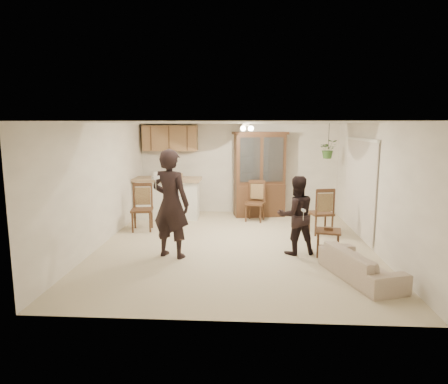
# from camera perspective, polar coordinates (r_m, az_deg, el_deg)

# --- Properties ---
(floor) EXTENTS (6.50, 6.50, 0.00)m
(floor) POSITION_cam_1_polar(r_m,az_deg,el_deg) (8.32, 1.55, -7.62)
(floor) COLOR #C7B596
(floor) RESTS_ON ground
(ceiling) EXTENTS (5.50, 6.50, 0.02)m
(ceiling) POSITION_cam_1_polar(r_m,az_deg,el_deg) (7.95, 1.63, 9.87)
(ceiling) COLOR silver
(ceiling) RESTS_ON wall_back
(wall_back) EXTENTS (5.50, 0.02, 2.50)m
(wall_back) POSITION_cam_1_polar(r_m,az_deg,el_deg) (11.27, 2.12, 3.38)
(wall_back) COLOR white
(wall_back) RESTS_ON ground
(wall_front) EXTENTS (5.50, 0.02, 2.50)m
(wall_front) POSITION_cam_1_polar(r_m,az_deg,el_deg) (4.86, 0.34, -4.78)
(wall_front) COLOR white
(wall_front) RESTS_ON ground
(wall_left) EXTENTS (0.02, 6.50, 2.50)m
(wall_left) POSITION_cam_1_polar(r_m,az_deg,el_deg) (8.58, -17.10, 1.05)
(wall_left) COLOR white
(wall_left) RESTS_ON ground
(wall_right) EXTENTS (0.02, 6.50, 2.50)m
(wall_right) POSITION_cam_1_polar(r_m,az_deg,el_deg) (8.42, 20.65, 0.70)
(wall_right) COLOR white
(wall_right) RESTS_ON ground
(breakfast_bar) EXTENTS (1.60, 0.55, 1.00)m
(breakfast_bar) POSITION_cam_1_polar(r_m,az_deg,el_deg) (10.69, -7.98, -1.10)
(breakfast_bar) COLOR white
(breakfast_bar) RESTS_ON floor
(bar_top) EXTENTS (1.75, 0.70, 0.08)m
(bar_top) POSITION_cam_1_polar(r_m,az_deg,el_deg) (10.60, -8.05, 1.82)
(bar_top) COLOR #9F825F
(bar_top) RESTS_ON breakfast_bar
(upper_cabinets) EXTENTS (1.50, 0.34, 0.70)m
(upper_cabinets) POSITION_cam_1_polar(r_m,az_deg,el_deg) (11.23, -7.70, 7.63)
(upper_cabinets) COLOR olive
(upper_cabinets) RESTS_ON wall_back
(vertical_blinds) EXTENTS (0.06, 2.30, 2.10)m
(vertical_blinds) POSITION_cam_1_polar(r_m,az_deg,el_deg) (9.28, 18.74, 0.64)
(vertical_blinds) COLOR beige
(vertical_blinds) RESTS_ON wall_right
(ceiling_fixture) EXTENTS (0.36, 0.36, 0.20)m
(ceiling_fixture) POSITION_cam_1_polar(r_m,az_deg,el_deg) (9.15, 3.13, 9.18)
(ceiling_fixture) COLOR #FFECBF
(ceiling_fixture) RESTS_ON ceiling
(hanging_plant) EXTENTS (0.43, 0.37, 0.48)m
(hanging_plant) POSITION_cam_1_polar(r_m,az_deg,el_deg) (10.57, 14.67, 5.94)
(hanging_plant) COLOR #2D5D25
(hanging_plant) RESTS_ON ceiling
(plant_cord) EXTENTS (0.01, 0.01, 0.65)m
(plant_cord) POSITION_cam_1_polar(r_m,az_deg,el_deg) (10.55, 14.74, 7.70)
(plant_cord) COLOR black
(plant_cord) RESTS_ON ceiling
(sofa) EXTENTS (1.28, 2.01, 0.73)m
(sofa) POSITION_cam_1_polar(r_m,az_deg,el_deg) (6.84, 18.98, -8.75)
(sofa) COLOR beige
(sofa) RESTS_ON floor
(adult) EXTENTS (0.76, 0.63, 1.80)m
(adult) POSITION_cam_1_polar(r_m,az_deg,el_deg) (7.47, -7.61, -2.55)
(adult) COLOR black
(adult) RESTS_ON floor
(child) EXTENTS (0.76, 0.66, 1.35)m
(child) POSITION_cam_1_polar(r_m,az_deg,el_deg) (7.75, 10.25, -3.88)
(child) COLOR black
(child) RESTS_ON floor
(china_hutch) EXTENTS (1.53, 0.82, 2.28)m
(china_hutch) POSITION_cam_1_polar(r_m,az_deg,el_deg) (10.84, 5.08, 2.45)
(china_hutch) COLOR #3D2116
(china_hutch) RESTS_ON floor
(side_table) EXTENTS (0.54, 0.54, 0.56)m
(side_table) POSITION_cam_1_polar(r_m,az_deg,el_deg) (7.86, 14.62, -6.99)
(side_table) COLOR #3D2116
(side_table) RESTS_ON floor
(chair_bar) EXTENTS (0.55, 0.55, 1.10)m
(chair_bar) POSITION_cam_1_polar(r_m,az_deg,el_deg) (9.60, -11.59, -3.57)
(chair_bar) COLOR #3D2116
(chair_bar) RESTS_ON floor
(chair_hutch_left) EXTENTS (0.56, 0.56, 1.04)m
(chair_hutch_left) POSITION_cam_1_polar(r_m,az_deg,el_deg) (10.36, 4.44, -2.54)
(chair_hutch_left) COLOR #3D2116
(chair_hutch_left) RESTS_ON floor
(chair_hutch_right) EXTENTS (0.56, 0.56, 1.07)m
(chair_hutch_right) POSITION_cam_1_polar(r_m,az_deg,el_deg) (9.39, 13.64, -3.99)
(chair_hutch_right) COLOR #3D2116
(chair_hutch_right) RESTS_ON floor
(controller_adult) EXTENTS (0.11, 0.18, 0.05)m
(controller_adult) POSITION_cam_1_polar(r_m,az_deg,el_deg) (6.96, -9.75, 2.02)
(controller_adult) COLOR silver
(controller_adult) RESTS_ON adult
(controller_child) EXTENTS (0.07, 0.14, 0.04)m
(controller_child) POSITION_cam_1_polar(r_m,az_deg,el_deg) (7.38, 11.29, -2.58)
(controller_child) COLOR silver
(controller_child) RESTS_ON child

